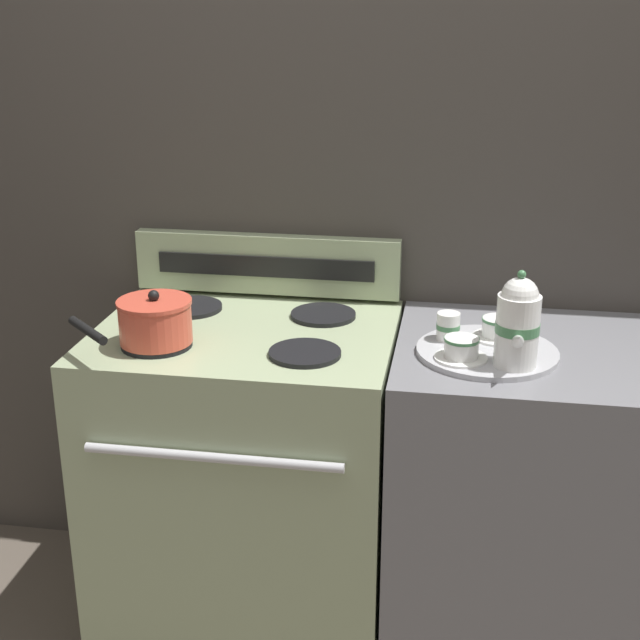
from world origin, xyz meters
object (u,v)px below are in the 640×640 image
at_px(saucepan, 154,321).
at_px(teacup_left, 498,328).
at_px(stove, 248,480).
at_px(teacup_right, 461,348).
at_px(serving_tray, 487,352).
at_px(teapot, 518,322).
at_px(creamer_jug, 448,326).

relative_size(saucepan, teacup_left, 2.30).
distance_m(stove, saucepan, 0.57).
bearing_deg(teacup_right, teacup_left, 59.57).
bearing_deg(serving_tray, saucepan, -174.31).
bearing_deg(serving_tray, stove, 174.45).
relative_size(teapot, creamer_jug, 3.30).
relative_size(stove, serving_tray, 2.62).
xyz_separation_m(teapot, teacup_left, (-0.04, 0.17, -0.08)).
xyz_separation_m(stove, serving_tray, (0.63, -0.06, 0.45)).
height_order(teapot, teacup_left, teapot).
distance_m(stove, teapot, 0.91).
height_order(teacup_left, creamer_jug, creamer_jug).
bearing_deg(stove, teacup_right, -13.26).
bearing_deg(teacup_right, creamer_jug, 105.91).
distance_m(serving_tray, teacup_left, 0.09).
relative_size(teapot, teacup_right, 1.83).
height_order(saucepan, teacup_right, saucepan).
relative_size(serving_tray, creamer_jug, 4.92).
bearing_deg(stove, teapot, -12.53).
bearing_deg(teapot, saucepan, 179.32).
distance_m(teacup_left, teacup_right, 0.18).
height_order(stove, teacup_right, teacup_right).
relative_size(saucepan, creamer_jug, 4.13).
bearing_deg(serving_tray, teacup_right, -131.24).
bearing_deg(teacup_right, teapot, -9.14).
distance_m(teapot, teacup_right, 0.15).
bearing_deg(teapot, teacup_left, 101.52).
xyz_separation_m(teacup_right, creamer_jug, (-0.03, 0.12, 0.01)).
height_order(saucepan, teacup_left, saucepan).
xyz_separation_m(saucepan, teapot, (0.88, -0.01, 0.05)).
distance_m(stove, teacup_right, 0.76).
height_order(saucepan, serving_tray, saucepan).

